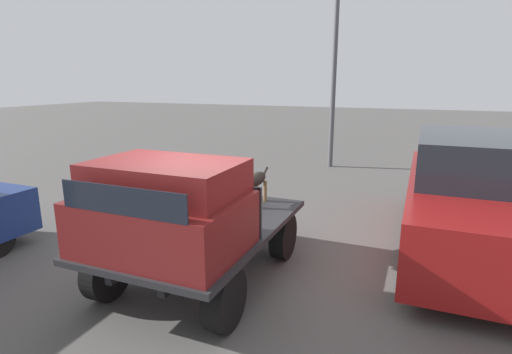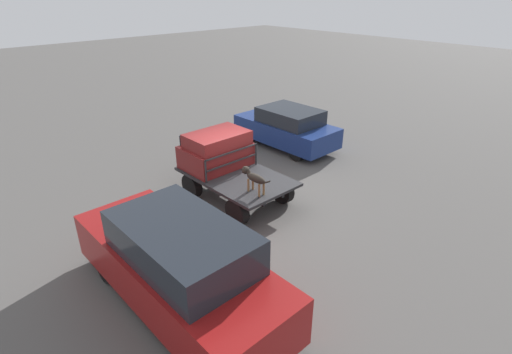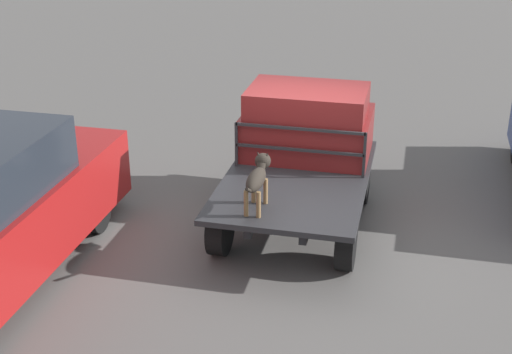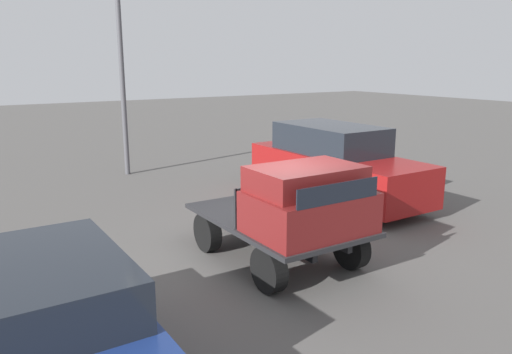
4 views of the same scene
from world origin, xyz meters
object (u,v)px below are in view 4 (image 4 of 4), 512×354
dog (259,180)px  parked_sedan (48,334)px  parked_pickup_far (334,164)px  flatbed_truck (276,229)px  light_pole_near (118,10)px

dog → parked_sedan: parked_sedan is taller
parked_sedan → parked_pickup_far: size_ratio=0.79×
flatbed_truck → parked_sedan: parked_sedan is taller
flatbed_truck → light_pole_near: (-8.55, 0.03, 4.55)m
dog → light_pole_near: bearing=175.3°
flatbed_truck → parked_pickup_far: (-2.57, 3.65, 0.38)m
light_pole_near → flatbed_truck: bearing=-0.2°
flatbed_truck → dog: dog is taller
dog → parked_sedan: 5.60m
parked_sedan → parked_pickup_far: 9.18m
parked_sedan → dog: bearing=128.9°
light_pole_near → parked_sedan: bearing=-22.4°
dog → parked_pickup_far: bearing=106.8°
dog → parked_pickup_far: size_ratio=0.21×
dog → parked_sedan: size_ratio=0.26×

